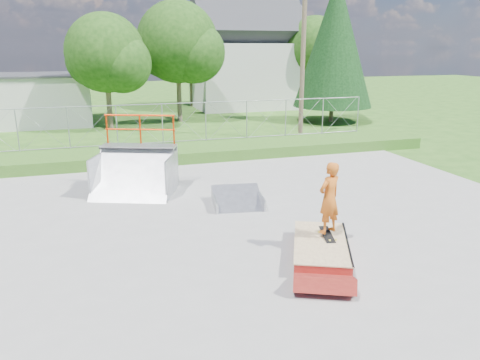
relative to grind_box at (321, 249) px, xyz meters
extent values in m
plane|color=#275217|center=(-1.84, 1.55, -0.19)|extent=(120.00, 120.00, 0.00)
cube|color=gray|center=(-1.84, 1.55, -0.17)|extent=(20.00, 16.00, 0.04)
cube|color=#275217|center=(-1.84, 11.05, 0.06)|extent=(24.00, 3.00, 0.50)
cube|color=maroon|center=(0.00, 0.00, -0.01)|extent=(2.15, 2.78, 0.35)
cube|color=#A07E5B|center=(0.00, 0.00, 0.17)|extent=(2.17, 2.81, 0.03)
cube|color=black|center=(0.27, 0.22, 0.23)|extent=(0.39, 0.82, 0.13)
imported|color=#C55C19|center=(0.27, 0.22, 1.08)|extent=(0.72, 0.60, 1.70)
cube|color=#B7B8B3|center=(-9.84, 23.55, 1.31)|extent=(10.00, 6.00, 3.00)
cube|color=#B7B8B3|center=(7.16, 27.55, 2.31)|extent=(8.00, 6.00, 5.00)
cube|color=#2F3034|center=(7.16, 27.55, 5.71)|extent=(8.40, 6.08, 6.08)
cylinder|color=brown|center=(5.66, 13.55, 3.81)|extent=(0.24, 0.24, 8.00)
cylinder|color=brown|center=(-3.84, 19.55, 1.04)|extent=(0.30, 0.30, 2.45)
sphere|color=#173A0F|center=(-3.84, 19.55, 4.22)|extent=(4.48, 4.48, 4.48)
sphere|color=#173A0F|center=(-3.00, 18.99, 3.66)|extent=(3.36, 3.36, 3.36)
cylinder|color=brown|center=(0.66, 21.55, 1.21)|extent=(0.30, 0.30, 2.80)
sphere|color=#173A0F|center=(0.66, 21.55, 4.85)|extent=(5.12, 5.12, 5.12)
sphere|color=#173A0F|center=(1.62, 20.91, 4.21)|extent=(3.84, 3.84, 3.84)
cylinder|color=brown|center=(12.16, 25.55, 1.12)|extent=(0.30, 0.30, 2.62)
sphere|color=#173A0F|center=(12.16, 25.55, 4.54)|extent=(4.80, 4.80, 4.80)
sphere|color=#173A0F|center=(13.06, 24.95, 3.94)|extent=(3.60, 3.60, 3.60)
cylinder|color=brown|center=(3.16, 29.55, 0.86)|extent=(0.30, 0.30, 2.10)
sphere|color=#173A0F|center=(3.16, 29.55, 3.59)|extent=(3.84, 3.84, 3.84)
sphere|color=#173A0F|center=(3.88, 29.07, 3.11)|extent=(2.88, 2.88, 2.88)
cylinder|color=brown|center=(10.16, 18.55, 0.41)|extent=(0.28, 0.28, 1.20)
cone|color=black|center=(10.16, 18.55, 4.86)|extent=(5.04, 5.04, 8.10)
camera|label=1|loc=(-4.79, -8.97, 4.49)|focal=35.00mm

